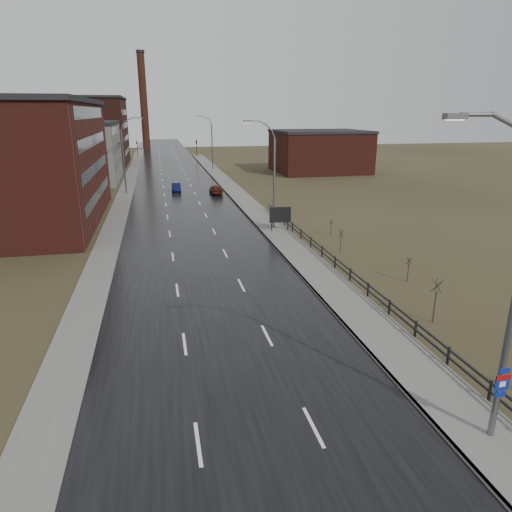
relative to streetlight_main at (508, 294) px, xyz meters
name	(u,v)px	position (x,y,z in m)	size (l,w,h in m)	color
road	(180,194)	(-8.47, 58.00, -6.03)	(14.00, 300.00, 0.06)	black
sidewalk_right	(274,230)	(0.13, 33.00, -5.97)	(3.20, 180.00, 0.18)	#595651
curb_right	(260,231)	(-1.39, 33.00, -5.97)	(0.16, 180.00, 0.18)	slate
sidewalk_left	(124,196)	(-16.67, 58.00, -6.00)	(2.40, 260.00, 0.12)	#595651
warehouse_mid	(71,152)	(-26.46, 76.00, -0.80)	(16.32, 20.40, 10.50)	slate
warehouse_far	(69,131)	(-31.47, 106.00, 1.70)	(26.52, 24.48, 15.50)	#331611
building_right	(319,151)	(21.83, 80.00, -1.80)	(18.36, 16.32, 8.50)	#471914
smokestack	(144,101)	(-14.47, 148.00, 9.44)	(2.70, 2.70, 30.70)	#331611
streetlight_main	(508,294)	(0.00, 0.00, 0.00)	(3.91, 0.29, 12.11)	slate
streetlight_right_mid	(271,175)	(0.03, 34.00, -0.22)	(3.36, 0.28, 11.35)	slate
streetlight_left	(125,155)	(-16.17, 60.00, -0.22)	(3.36, 0.28, 11.35)	slate
streetlight_right_far	(211,142)	(0.03, 88.00, -0.22)	(3.36, 0.28, 11.35)	slate
guardrail	(354,277)	(1.83, 16.32, -5.35)	(0.10, 53.05, 1.10)	black
shrub_c	(435,300)	(3.99, 9.62, -4.59)	(0.65, 0.69, 2.77)	#382D23
shrub_d	(408,269)	(6.10, 16.28, -5.05)	(0.46, 0.48, 1.90)	#382D23
shrub_e	(341,240)	(4.04, 24.26, -4.93)	(0.51, 0.53, 2.13)	#382D23
shrub_f	(331,227)	(5.35, 30.02, -5.17)	(0.41, 0.43, 1.68)	#382D23
billboard	(280,215)	(0.63, 32.52, -4.27)	(2.30, 0.17, 2.67)	black
traffic_light_left	(137,141)	(-16.47, 118.00, -1.46)	(0.58, 2.73, 5.30)	black
traffic_light_right	(196,140)	(-0.47, 118.00, -1.46)	(0.58, 2.73, 5.30)	black
car_near	(176,188)	(-8.85, 60.29, -5.40)	(1.41, 4.03, 1.33)	#0A0D36
car_far	(216,190)	(-2.99, 56.82, -5.34)	(1.71, 4.24, 1.44)	#48160C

